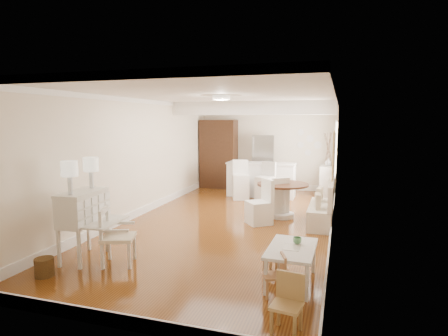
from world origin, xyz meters
The scene contains 20 objects.
room centered at (0.04, 0.32, 1.98)m, with size 9.00×9.04×2.82m.
secretary_bureau centered at (-1.64, -2.83, 0.58)m, with size 0.90×0.92×1.15m, color silver.
gustavian_armchair centered at (-0.97, -2.86, 0.46)m, with size 0.53×0.53×0.92m, color silver.
wicker_basket centered at (-1.76, -3.60, 0.14)m, with size 0.28×0.28×0.28m, color #4F3618.
kids_table centered at (1.76, -2.75, 0.26)m, with size 0.64×1.06×0.53m, color white.
kids_chair_a centered at (1.59, -3.20, 0.29)m, with size 0.28×0.28×0.57m, color tan.
kids_chair_b centered at (1.46, -2.45, 0.27)m, with size 0.26×0.26×0.54m, color #AC7E4E.
kids_chair_c centered at (1.87, -4.03, 0.33)m, with size 0.32×0.32×0.66m, color tan.
banquette centered at (1.99, 0.50, 0.49)m, with size 0.52×1.60×0.98m, color silver.
dining_table centered at (1.09, 0.83, 0.41)m, with size 1.20×1.20×0.82m, color #4F2A19.
slip_chair_near centered at (0.68, 0.12, 0.50)m, with size 0.47×0.49×1.00m, color white.
slip_chair_far centered at (0.93, 0.93, 0.48)m, with size 0.45×0.47×0.96m, color white.
breakfast_counter centered at (0.10, 3.10, 0.52)m, with size 2.05×0.65×1.03m, color white.
bar_stool_left centered at (-0.38, 2.55, 0.57)m, with size 0.46×0.46×1.14m, color white.
bar_stool_right centered at (0.33, 2.56, 0.55)m, with size 0.44×0.44×1.11m, color silver.
pantry_cabinet centered at (-1.60, 4.18, 1.15)m, with size 1.20×0.60×2.30m, color #381E11.
fridge centered at (0.30, 4.15, 0.90)m, with size 0.75×0.65×1.80m, color silver.
sideboard centered at (2.00, 3.79, 0.47)m, with size 0.44×0.98×0.94m, color beige.
pencil_cup centered at (1.81, -2.58, 0.58)m, with size 0.12×0.12×0.10m, color #62A86D.
branch_vase centered at (2.01, 3.81, 1.05)m, with size 0.21×0.21×0.22m, color white.
Camera 1 is at (2.37, -7.86, 2.30)m, focal length 30.00 mm.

